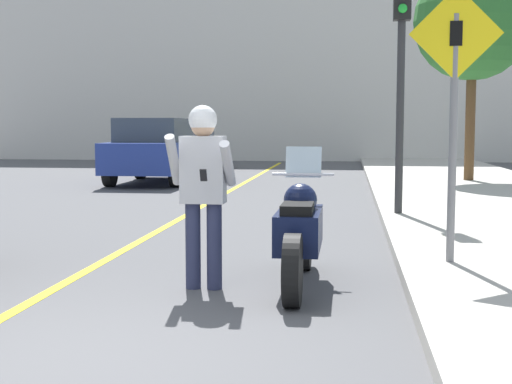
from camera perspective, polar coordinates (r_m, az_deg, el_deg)
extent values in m
plane|color=#4C4C4F|center=(4.97, -18.27, -12.62)|extent=(80.00, 80.00, 0.00)
cube|color=yellow|center=(10.70, -7.22, -2.75)|extent=(0.12, 36.00, 0.01)
cube|color=beige|center=(30.42, 3.49, 10.12)|extent=(28.00, 1.20, 8.04)
cylinder|color=black|center=(5.96, 2.95, -6.28)|extent=(0.14, 0.62, 0.62)
cylinder|color=black|center=(7.48, 3.87, -3.88)|extent=(0.14, 0.62, 0.62)
cube|color=#0C1433|center=(6.68, 3.47, -3.00)|extent=(0.40, 1.07, 0.36)
sphere|color=#0C1433|center=(6.79, 3.57, -0.65)|extent=(0.32, 0.32, 0.32)
cube|color=black|center=(6.41, 3.34, -1.37)|extent=(0.28, 0.48, 0.10)
cylinder|color=silver|center=(7.16, 3.79, 1.42)|extent=(0.62, 0.03, 0.03)
cube|color=silver|center=(7.22, 3.83, 2.41)|extent=(0.36, 0.12, 0.31)
cylinder|color=#282D4C|center=(6.63, -5.06, -4.30)|extent=(0.14, 0.14, 0.80)
cylinder|color=#282D4C|center=(6.59, -3.35, -4.35)|extent=(0.14, 0.14, 0.80)
cube|color=#B7B7BC|center=(6.52, -4.25, 1.80)|extent=(0.40, 0.22, 0.61)
cylinder|color=#B7B7BC|center=(6.48, -6.60, 2.56)|extent=(0.09, 0.37, 0.48)
cylinder|color=#B7B7BC|center=(6.36, -2.26, 2.27)|extent=(0.09, 0.43, 0.43)
sphere|color=tan|center=(6.51, -4.28, 5.36)|extent=(0.22, 0.22, 0.22)
sphere|color=white|center=(6.51, -4.28, 5.80)|extent=(0.26, 0.26, 0.26)
cube|color=black|center=(6.24, -4.23, 1.35)|extent=(0.06, 0.05, 0.11)
cylinder|color=slate|center=(7.33, 15.48, 4.06)|extent=(0.08, 0.08, 2.45)
cube|color=yellow|center=(7.36, 15.71, 12.11)|extent=(0.91, 0.02, 0.91)
cube|color=black|center=(7.35, 15.72, 12.12)|extent=(0.12, 0.01, 0.24)
cylinder|color=#2D2D30|center=(11.26, 11.48, 7.76)|extent=(0.12, 0.12, 3.71)
sphere|color=green|center=(11.24, 11.66, 14.20)|extent=(0.14, 0.14, 0.14)
cylinder|color=brown|center=(18.44, 16.76, 5.39)|extent=(0.24, 0.24, 2.88)
sphere|color=#2D6B2D|center=(18.61, 16.97, 12.93)|extent=(2.87, 2.87, 2.87)
cylinder|color=black|center=(20.30, -9.23, 1.96)|extent=(0.22, 0.64, 0.64)
cylinder|color=black|center=(19.89, -4.65, 1.94)|extent=(0.22, 0.64, 0.64)
cylinder|color=black|center=(17.82, -11.62, 1.45)|extent=(0.22, 0.64, 0.64)
cylinder|color=black|center=(17.35, -6.44, 1.42)|extent=(0.22, 0.64, 0.64)
cube|color=navy|center=(18.80, -7.96, 2.87)|extent=(1.80, 4.20, 0.76)
cube|color=#38424C|center=(18.62, -8.13, 4.94)|extent=(1.58, 2.18, 0.60)
cylinder|color=black|center=(25.65, -6.74, 2.70)|extent=(0.22, 0.64, 0.64)
cylinder|color=black|center=(25.29, -3.10, 2.69)|extent=(0.22, 0.64, 0.64)
cylinder|color=black|center=(23.13, -8.32, 2.39)|extent=(0.22, 0.64, 0.64)
cylinder|color=black|center=(22.74, -4.29, 2.38)|extent=(0.22, 0.64, 0.64)
cube|color=silver|center=(24.17, -5.60, 3.45)|extent=(1.80, 4.20, 0.76)
cube|color=#38424C|center=(24.00, -5.71, 5.06)|extent=(1.58, 2.18, 0.60)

